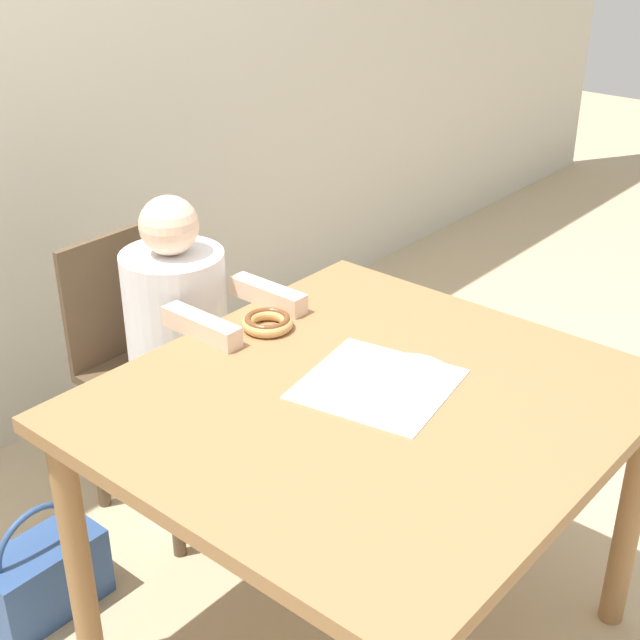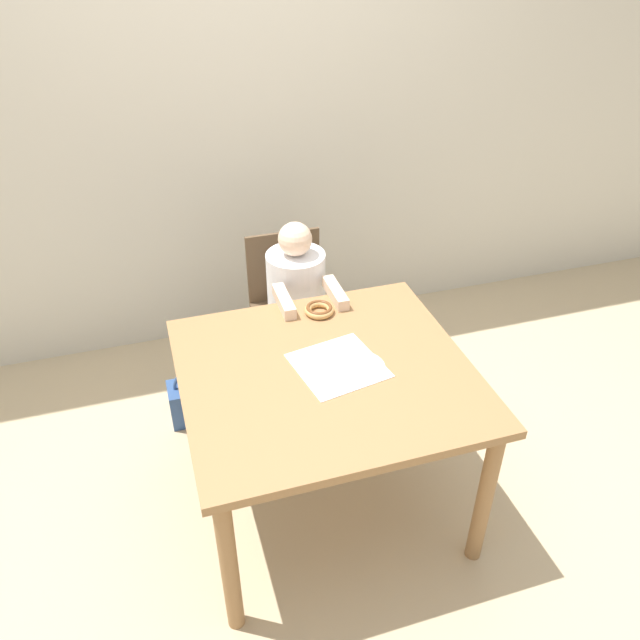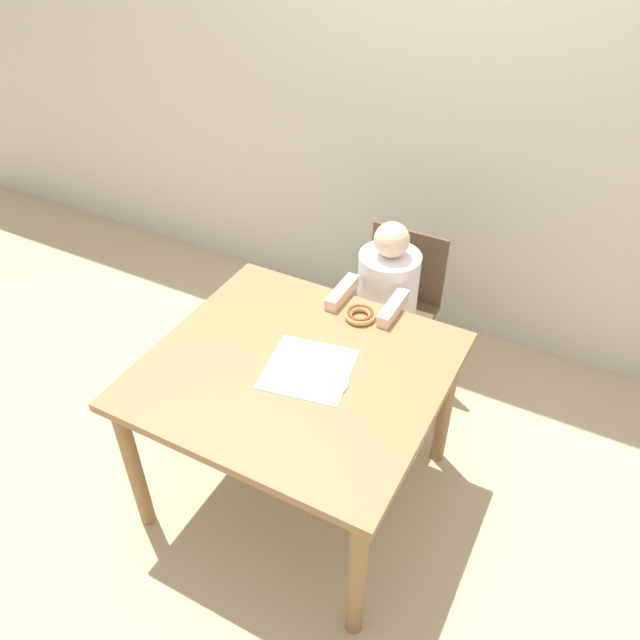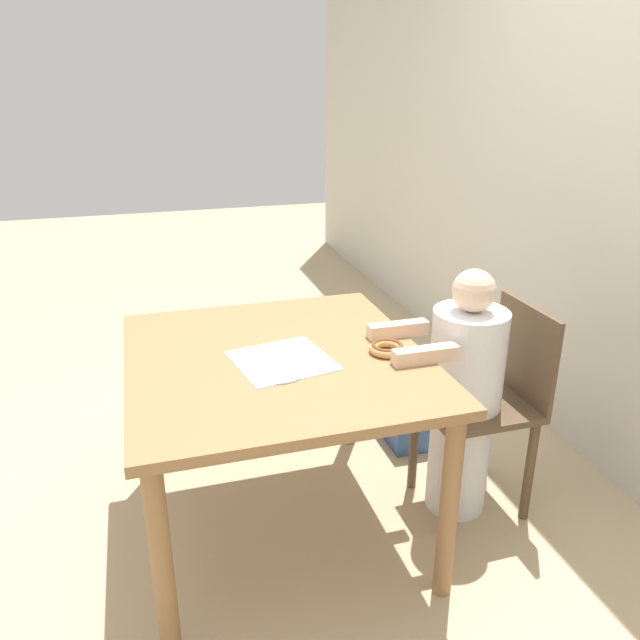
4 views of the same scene
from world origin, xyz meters
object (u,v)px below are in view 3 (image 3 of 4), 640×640
object	(u,v)px
chair	(393,313)
donut	(360,315)
child_figure	(385,319)
handbag	(291,347)

from	to	relation	value
chair	donut	distance (m)	0.51
child_figure	donut	xyz separation A→B (m)	(0.01, -0.32, 0.25)
donut	handbag	distance (m)	0.86
handbag	donut	bearing A→B (deg)	-30.75
child_figure	handbag	size ratio (longest dim) A/B	3.04
chair	child_figure	xyz separation A→B (m)	(0.00, -0.11, 0.04)
chair	child_figure	bearing A→B (deg)	-90.00
chair	handbag	xyz separation A→B (m)	(-0.50, -0.12, -0.32)
chair	handbag	world-z (taller)	chair
donut	child_figure	bearing A→B (deg)	92.25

